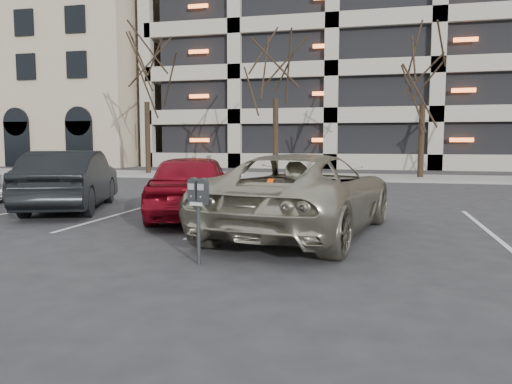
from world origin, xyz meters
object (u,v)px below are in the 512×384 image
(tree_c, at_px, (424,57))
(car_red, at_px, (193,185))
(suv_silver, at_px, (304,194))
(tree_a, at_px, (146,57))
(parking_meter, at_px, (198,200))
(car_dark, at_px, (71,180))
(tree_b, at_px, (276,50))

(tree_c, height_order, car_red, tree_c)
(suv_silver, xyz_separation_m, car_red, (-2.82, 1.32, -0.01))
(tree_a, distance_m, parking_meter, 21.00)
(suv_silver, relative_size, car_dark, 1.26)
(tree_b, relative_size, tree_c, 1.11)
(tree_b, relative_size, suv_silver, 1.46)
(tree_a, bearing_deg, parking_meter, -62.17)
(car_red, xyz_separation_m, car_dark, (-3.63, 0.59, 0.01))
(car_dark, bearing_deg, tree_b, -122.43)
(car_red, bearing_deg, car_dark, -24.59)
(tree_b, bearing_deg, car_dark, -102.14)
(tree_b, bearing_deg, parking_meter, -82.12)
(tree_b, xyz_separation_m, car_dark, (-2.83, -13.18, -5.51))
(car_red, bearing_deg, tree_a, -75.83)
(suv_silver, bearing_deg, car_red, -15.51)
(tree_a, relative_size, tree_b, 1.00)
(tree_c, distance_m, suv_silver, 16.22)
(tree_a, height_order, parking_meter, tree_a)
(tree_a, xyz_separation_m, car_red, (7.80, -13.77, -5.49))
(car_red, bearing_deg, tree_b, -102.04)
(tree_a, xyz_separation_m, parking_meter, (9.49, -17.97, -5.30))
(parking_meter, distance_m, car_red, 4.53)
(tree_b, distance_m, car_dark, 14.56)
(tree_b, height_order, tree_c, tree_b)
(tree_a, height_order, tree_c, tree_a)
(tree_c, height_order, parking_meter, tree_c)
(tree_a, xyz_separation_m, car_dark, (4.17, -13.18, -5.48))
(tree_b, xyz_separation_m, suv_silver, (3.62, -15.09, -5.51))
(suv_silver, relative_size, car_red, 1.32)
(car_dark, bearing_deg, tree_a, -92.76)
(tree_a, height_order, tree_b, tree_b)
(tree_a, relative_size, car_dark, 1.83)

